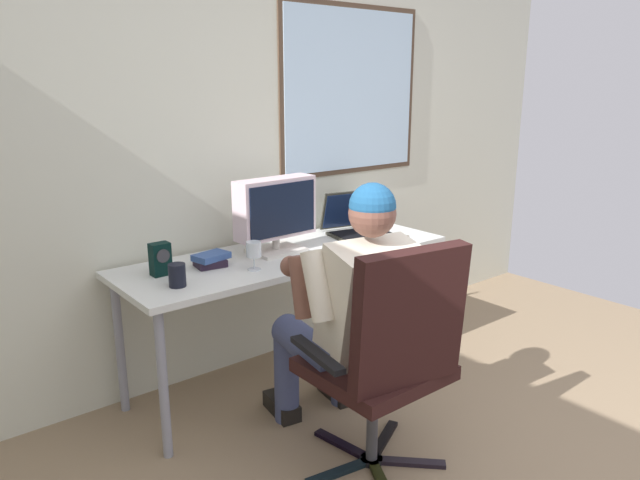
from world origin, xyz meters
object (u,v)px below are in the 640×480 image
(laptop, at_px, (355,223))
(crt_monitor, at_px, (276,210))
(wine_glass, at_px, (254,251))
(desk_speaker, at_px, (160,259))
(desk, at_px, (288,264))
(book_stack, at_px, (211,260))
(coffee_mug, at_px, (177,275))
(office_chair, at_px, (390,351))
(person_seated, at_px, (352,312))

(laptop, bearing_deg, crt_monitor, -176.75)
(wine_glass, relative_size, desk_speaker, 0.90)
(laptop, distance_m, desk_speaker, 1.24)
(desk, relative_size, book_stack, 9.76)
(crt_monitor, xyz_separation_m, coffee_mug, (-0.65, -0.18, -0.18))
(office_chair, bearing_deg, desk_speaker, 115.71)
(office_chair, relative_size, desk_speaker, 6.63)
(desk_speaker, distance_m, book_stack, 0.25)
(office_chair, height_order, desk_speaker, office_chair)
(coffee_mug, bearing_deg, book_stack, 33.25)
(book_stack, bearing_deg, laptop, 2.38)
(desk, height_order, desk_speaker, desk_speaker)
(book_stack, bearing_deg, desk, -5.24)
(wine_glass, xyz_separation_m, desk_speaker, (-0.38, 0.21, -0.02))
(wine_glass, bearing_deg, crt_monitor, 35.77)
(desk, distance_m, office_chair, 0.98)
(book_stack, bearing_deg, person_seated, -68.55)
(crt_monitor, xyz_separation_m, desk_speaker, (-0.64, 0.02, -0.15))
(crt_monitor, bearing_deg, laptop, 3.25)
(crt_monitor, bearing_deg, book_stack, -178.95)
(desk_speaker, bearing_deg, desk, -5.46)
(desk, bearing_deg, office_chair, -101.50)
(person_seated, height_order, desk_speaker, person_seated)
(laptop, distance_m, book_stack, 0.99)
(person_seated, xyz_separation_m, laptop, (0.71, 0.76, 0.15))
(person_seated, distance_m, crt_monitor, 0.80)
(person_seated, bearing_deg, office_chair, -98.15)
(office_chair, bearing_deg, laptop, 54.16)
(crt_monitor, bearing_deg, wine_glass, -144.23)
(desk_speaker, bearing_deg, crt_monitor, -1.62)
(desk_speaker, relative_size, book_stack, 0.83)
(desk, bearing_deg, laptop, 8.35)
(crt_monitor, bearing_deg, desk_speaker, 178.38)
(office_chair, relative_size, coffee_mug, 9.92)
(office_chair, xyz_separation_m, person_seated, (0.04, 0.27, 0.07))
(crt_monitor, distance_m, laptop, 0.62)
(person_seated, height_order, wine_glass, person_seated)
(crt_monitor, distance_m, desk_speaker, 0.66)
(wine_glass, bearing_deg, person_seated, -74.75)
(office_chair, bearing_deg, coffee_mug, 121.37)
(person_seated, bearing_deg, book_stack, 111.45)
(office_chair, distance_m, person_seated, 0.29)
(laptop, relative_size, wine_glass, 2.91)
(desk, relative_size, laptop, 4.48)
(crt_monitor, relative_size, wine_glass, 3.25)
(laptop, relative_size, book_stack, 2.18)
(office_chair, height_order, crt_monitor, crt_monitor)
(laptop, height_order, desk_speaker, laptop)
(desk, bearing_deg, crt_monitor, 131.75)
(person_seated, height_order, laptop, person_seated)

